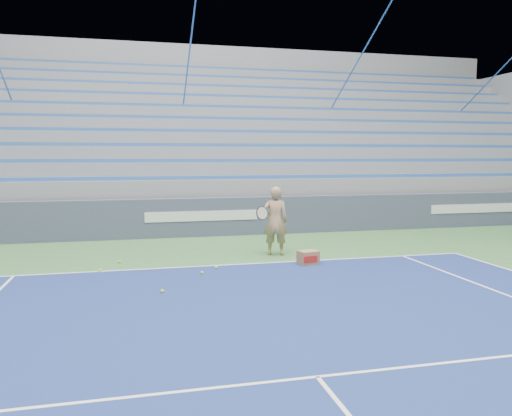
{
  "coord_description": "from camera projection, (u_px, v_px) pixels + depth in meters",
  "views": [
    {
      "loc": [
        -1.77,
        1.72,
        2.3
      ],
      "look_at": [
        0.77,
        12.38,
        1.15
      ],
      "focal_mm": 35.0,
      "sensor_mm": 36.0,
      "label": 1
    }
  ],
  "objects": [
    {
      "name": "sponsor_barrier",
      "position": [
        202.0,
        217.0,
        14.29
      ],
      "size": [
        30.0,
        0.32,
        1.1
      ],
      "color": "#3F4760",
      "rests_on": "ground"
    },
    {
      "name": "bleachers",
      "position": [
        183.0,
        154.0,
        19.64
      ],
      "size": [
        31.0,
        9.15,
        7.3
      ],
      "color": "gray",
      "rests_on": "ground"
    },
    {
      "name": "tennis_player",
      "position": [
        275.0,
        221.0,
        11.54
      ],
      "size": [
        0.94,
        0.89,
        1.6
      ],
      "color": "tan",
      "rests_on": "ground"
    },
    {
      "name": "ball_box",
      "position": [
        308.0,
        258.0,
        10.55
      ],
      "size": [
        0.45,
        0.38,
        0.3
      ],
      "color": "#946A47",
      "rests_on": "ground"
    },
    {
      "name": "tennis_ball_0",
      "position": [
        216.0,
        268.0,
        10.15
      ],
      "size": [
        0.07,
        0.07,
        0.07
      ],
      "primitive_type": "sphere",
      "color": "#AFD52B",
      "rests_on": "ground"
    },
    {
      "name": "tennis_ball_1",
      "position": [
        100.0,
        270.0,
        9.9
      ],
      "size": [
        0.07,
        0.07,
        0.07
      ],
      "primitive_type": "sphere",
      "color": "#AFD52B",
      "rests_on": "ground"
    },
    {
      "name": "tennis_ball_2",
      "position": [
        202.0,
        273.0,
        9.69
      ],
      "size": [
        0.07,
        0.07,
        0.07
      ],
      "primitive_type": "sphere",
      "color": "#AFD52B",
      "rests_on": "ground"
    },
    {
      "name": "tennis_ball_3",
      "position": [
        120.0,
        262.0,
        10.72
      ],
      "size": [
        0.07,
        0.07,
        0.07
      ],
      "primitive_type": "sphere",
      "color": "#AFD52B",
      "rests_on": "ground"
    },
    {
      "name": "tennis_ball_4",
      "position": [
        162.0,
        291.0,
        8.37
      ],
      "size": [
        0.07,
        0.07,
        0.07
      ],
      "primitive_type": "sphere",
      "color": "#AFD52B",
      "rests_on": "ground"
    }
  ]
}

